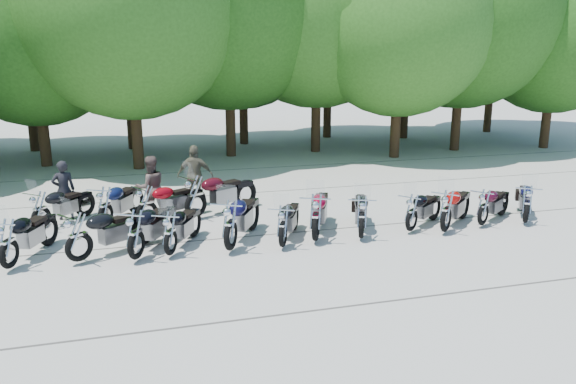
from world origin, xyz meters
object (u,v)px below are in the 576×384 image
object	(u,v)px
motorcycle_10	(484,206)
motorcycle_14	(146,203)
motorcycle_11	(527,203)
motorcycle_3	(170,232)
rider_2	(195,176)
motorcycle_13	(105,206)
motorcycle_0	(8,242)
motorcycle_4	(230,224)
motorcycle_6	(316,216)
motorcycle_7	(362,216)
motorcycle_15	(195,195)
rider_0	(64,190)
rider_1	(151,187)
motorcycle_1	(78,236)
motorcycle_8	(412,211)
motorcycle_2	(135,233)
motorcycle_12	(40,209)
motorcycle_9	(446,210)
motorcycle_5	(283,225)

from	to	relation	value
motorcycle_10	motorcycle_14	xyz separation A→B (m)	(-8.67, 2.52, 0.05)
motorcycle_11	motorcycle_3	bearing A→B (deg)	35.22
rider_2	motorcycle_13	bearing A→B (deg)	52.02
motorcycle_0	motorcycle_4	distance (m)	4.76
motorcycle_6	motorcycle_10	xyz separation A→B (m)	(4.73, 0.05, -0.11)
motorcycle_3	motorcycle_7	distance (m)	4.67
motorcycle_7	motorcycle_15	xyz separation A→B (m)	(-3.77, 2.90, 0.07)
motorcycle_11	rider_2	xyz separation A→B (m)	(-8.41, 4.41, 0.32)
motorcycle_0	rider_0	bearing A→B (deg)	-80.15
rider_2	motorcycle_6	bearing A→B (deg)	136.15
rider_1	motorcycle_6	bearing A→B (deg)	125.20
motorcycle_3	rider_1	distance (m)	3.38
motorcycle_1	motorcycle_3	world-z (taller)	motorcycle_1
motorcycle_6	motorcycle_1	bearing A→B (deg)	23.84
motorcycle_4	motorcycle_8	bearing A→B (deg)	-149.21
motorcycle_11	motorcycle_2	bearing A→B (deg)	35.66
motorcycle_6	motorcycle_15	distance (m)	3.83
motorcycle_1	motorcycle_11	distance (m)	11.45
motorcycle_12	motorcycle_15	world-z (taller)	motorcycle_15
motorcycle_9	motorcycle_14	xyz separation A→B (m)	(-7.40, 2.77, -0.02)
rider_0	motorcycle_2	bearing A→B (deg)	104.05
motorcycle_2	motorcycle_11	size ratio (longest dim) A/B	1.09
motorcycle_7	motorcycle_8	distance (m)	1.49
motorcycle_9	motorcycle_15	size ratio (longest dim) A/B	0.92
motorcycle_13	rider_2	world-z (taller)	rider_2
motorcycle_7	rider_0	world-z (taller)	rider_0
motorcycle_10	rider_2	size ratio (longest dim) A/B	1.10
motorcycle_12	motorcycle_5	bearing A→B (deg)	-166.91
motorcycle_1	motorcycle_5	size ratio (longest dim) A/B	1.10
rider_0	motorcycle_5	bearing A→B (deg)	131.16
motorcycle_0	motorcycle_8	bearing A→B (deg)	-158.60
motorcycle_0	motorcycle_1	bearing A→B (deg)	-157.86
motorcycle_8	motorcycle_15	distance (m)	5.91
motorcycle_12	motorcycle_15	size ratio (longest dim) A/B	0.85
motorcycle_3	motorcycle_4	size ratio (longest dim) A/B	0.85
motorcycle_4	motorcycle_14	distance (m)	3.24
motorcycle_10	motorcycle_13	world-z (taller)	motorcycle_13
motorcycle_1	motorcycle_8	bearing A→B (deg)	-124.30
motorcycle_4	motorcycle_6	size ratio (longest dim) A/B	1.02
motorcycle_3	motorcycle_9	xyz separation A→B (m)	(6.96, -0.16, 0.05)
motorcycle_4	motorcycle_3	bearing A→B (deg)	25.28
motorcycle_11	motorcycle_14	distance (m)	10.27
motorcycle_11	rider_1	world-z (taller)	rider_1
motorcycle_10	motorcycle_13	distance (m)	10.04
motorcycle_8	motorcycle_1	bearing A→B (deg)	52.59
motorcycle_3	rider_0	xyz separation A→B (m)	(-2.63, 3.91, 0.24)
motorcycle_5	rider_2	size ratio (longest dim) A/B	1.13
motorcycle_14	rider_0	world-z (taller)	rider_0
motorcycle_4	motorcycle_6	xyz separation A→B (m)	(2.13, 0.12, -0.02)
motorcycle_6	rider_0	size ratio (longest dim) A/B	1.46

